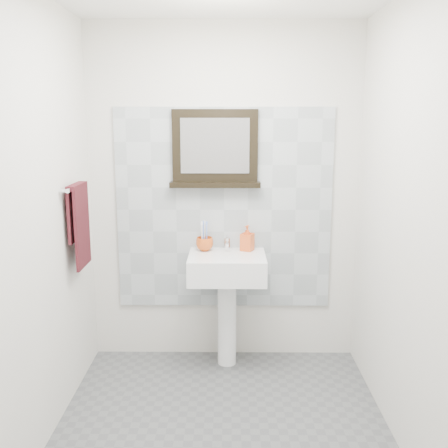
{
  "coord_description": "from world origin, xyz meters",
  "views": [
    {
      "loc": [
        0.04,
        -2.76,
        1.83
      ],
      "look_at": [
        0.01,
        0.55,
        1.15
      ],
      "focal_mm": 42.0,
      "sensor_mm": 36.0,
      "label": 1
    }
  ],
  "objects_px": {
    "toothbrush_cup": "(205,244)",
    "soap_dispenser": "(247,238)",
    "hand_towel": "(79,219)",
    "pedestal_sink": "(227,279)",
    "framed_mirror": "(215,150)"
  },
  "relations": [
    {
      "from": "pedestal_sink",
      "to": "toothbrush_cup",
      "type": "bearing_deg",
      "value": 145.59
    },
    {
      "from": "toothbrush_cup",
      "to": "soap_dispenser",
      "type": "bearing_deg",
      "value": 1.12
    },
    {
      "from": "toothbrush_cup",
      "to": "framed_mirror",
      "type": "relative_size",
      "value": 0.19
    },
    {
      "from": "toothbrush_cup",
      "to": "hand_towel",
      "type": "bearing_deg",
      "value": -153.28
    },
    {
      "from": "pedestal_sink",
      "to": "soap_dispenser",
      "type": "xyz_separation_m",
      "value": [
        0.15,
        0.12,
        0.28
      ]
    },
    {
      "from": "hand_towel",
      "to": "pedestal_sink",
      "type": "bearing_deg",
      "value": 16.68
    },
    {
      "from": "pedestal_sink",
      "to": "hand_towel",
      "type": "xyz_separation_m",
      "value": [
        -0.97,
        -0.29,
        0.5
      ]
    },
    {
      "from": "pedestal_sink",
      "to": "soap_dispenser",
      "type": "bearing_deg",
      "value": 38.85
    },
    {
      "from": "soap_dispenser",
      "to": "framed_mirror",
      "type": "height_order",
      "value": "framed_mirror"
    },
    {
      "from": "soap_dispenser",
      "to": "toothbrush_cup",
      "type": "bearing_deg",
      "value": -154.17
    },
    {
      "from": "pedestal_sink",
      "to": "framed_mirror",
      "type": "distance_m",
      "value": 0.94
    },
    {
      "from": "hand_towel",
      "to": "toothbrush_cup",
      "type": "bearing_deg",
      "value": 26.72
    },
    {
      "from": "hand_towel",
      "to": "soap_dispenser",
      "type": "bearing_deg",
      "value": 20.16
    },
    {
      "from": "soap_dispenser",
      "to": "pedestal_sink",
      "type": "bearing_deg",
      "value": -116.44
    },
    {
      "from": "soap_dispenser",
      "to": "hand_towel",
      "type": "bearing_deg",
      "value": -135.13
    }
  ]
}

